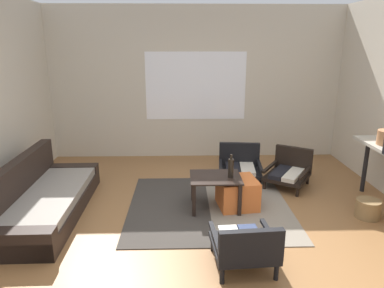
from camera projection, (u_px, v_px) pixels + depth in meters
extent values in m
plane|color=olive|center=(206.00, 241.00, 3.79)|extent=(7.80, 7.80, 0.00)
cube|color=beige|center=(196.00, 84.00, 6.36)|extent=(5.60, 0.12, 2.70)
cube|color=white|center=(196.00, 86.00, 6.31)|extent=(1.80, 0.01, 1.20)
cube|color=#38332D|center=(169.00, 206.00, 4.57)|extent=(1.03, 1.97, 0.01)
cube|color=gray|center=(248.00, 205.00, 4.60)|extent=(1.03, 1.97, 0.01)
cube|color=black|center=(49.00, 207.00, 4.35)|extent=(0.83, 2.09, 0.20)
cube|color=gray|center=(50.00, 195.00, 4.31)|extent=(0.72, 1.91, 0.10)
cube|color=black|center=(18.00, 185.00, 4.26)|extent=(0.17, 2.08, 0.59)
cube|color=black|center=(71.00, 175.00, 5.25)|extent=(0.80, 0.19, 0.32)
cube|color=black|center=(15.00, 245.00, 3.43)|extent=(0.80, 0.19, 0.32)
cube|color=black|center=(216.00, 177.00, 4.43)|extent=(0.64, 0.53, 0.02)
cube|color=black|center=(193.00, 186.00, 4.70)|extent=(0.04, 0.04, 0.42)
cube|color=black|center=(234.00, 186.00, 4.72)|extent=(0.04, 0.04, 0.42)
cube|color=black|center=(194.00, 201.00, 4.26)|extent=(0.04, 0.04, 0.42)
cube|color=black|center=(240.00, 200.00, 4.28)|extent=(0.04, 0.04, 0.42)
cylinder|color=black|center=(260.00, 183.00, 5.19)|extent=(0.04, 0.04, 0.12)
cylinder|color=black|center=(222.00, 182.00, 5.23)|extent=(0.04, 0.04, 0.12)
cylinder|color=black|center=(256.00, 172.00, 5.66)|extent=(0.04, 0.04, 0.12)
cylinder|color=black|center=(221.00, 171.00, 5.70)|extent=(0.04, 0.04, 0.12)
cube|color=black|center=(240.00, 172.00, 5.42)|extent=(0.69, 0.63, 0.05)
cube|color=beige|center=(247.00, 169.00, 5.38)|extent=(0.26, 0.53, 0.06)
cube|color=black|center=(233.00, 168.00, 5.40)|extent=(0.26, 0.53, 0.06)
cube|color=black|center=(239.00, 154.00, 5.61)|extent=(0.64, 0.13, 0.36)
cube|color=black|center=(260.00, 165.00, 5.37)|extent=(0.10, 0.57, 0.04)
cube|color=black|center=(221.00, 164.00, 5.41)|extent=(0.10, 0.57, 0.04)
cylinder|color=black|center=(213.00, 244.00, 3.58)|extent=(0.04, 0.04, 0.16)
cylinder|color=black|center=(260.00, 241.00, 3.63)|extent=(0.04, 0.04, 0.16)
cylinder|color=black|center=(222.00, 275.00, 3.10)|extent=(0.04, 0.04, 0.16)
cylinder|color=black|center=(276.00, 272.00, 3.14)|extent=(0.04, 0.04, 0.16)
cube|color=black|center=(243.00, 247.00, 3.33)|extent=(0.62, 0.63, 0.05)
cube|color=silver|center=(232.00, 242.00, 3.33)|extent=(0.23, 0.54, 0.06)
cube|color=#2D3856|center=(253.00, 240.00, 3.35)|extent=(0.23, 0.54, 0.06)
cube|color=black|center=(251.00, 246.00, 3.03)|extent=(0.58, 0.11, 0.30)
cube|color=black|center=(215.00, 238.00, 3.28)|extent=(0.09, 0.59, 0.04)
cube|color=black|center=(271.00, 235.00, 3.33)|extent=(0.09, 0.59, 0.04)
cylinder|color=black|center=(297.00, 192.00, 4.86)|extent=(0.04, 0.04, 0.13)
cylinder|color=black|center=(265.00, 185.00, 5.11)|extent=(0.04, 0.04, 0.13)
cylinder|color=black|center=(308.00, 180.00, 5.31)|extent=(0.04, 0.04, 0.13)
cylinder|color=black|center=(277.00, 174.00, 5.55)|extent=(0.04, 0.04, 0.13)
cube|color=black|center=(287.00, 177.00, 5.18)|extent=(0.81, 0.83, 0.05)
cube|color=beige|center=(293.00, 175.00, 5.10)|extent=(0.47, 0.58, 0.06)
cube|color=black|center=(280.00, 172.00, 5.20)|extent=(0.47, 0.58, 0.06)
cube|color=black|center=(294.00, 158.00, 5.36)|extent=(0.50, 0.36, 0.36)
cube|color=black|center=(305.00, 172.00, 5.02)|extent=(0.38, 0.55, 0.04)
cube|color=black|center=(271.00, 166.00, 5.28)|extent=(0.38, 0.55, 0.04)
cube|color=#D1662D|center=(237.00, 193.00, 4.53)|extent=(0.54, 0.54, 0.38)
cylinder|color=black|center=(365.00, 166.00, 4.96)|extent=(0.06, 0.06, 0.78)
cylinder|color=black|center=(231.00, 168.00, 4.37)|extent=(0.07, 0.07, 0.24)
cylinder|color=black|center=(231.00, 157.00, 4.33)|extent=(0.03, 0.03, 0.06)
cylinder|color=olive|center=(368.00, 209.00, 4.27)|extent=(0.29, 0.29, 0.23)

